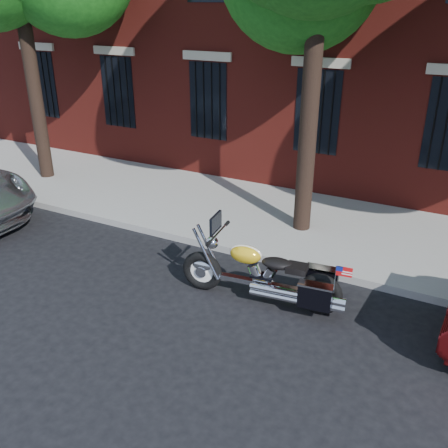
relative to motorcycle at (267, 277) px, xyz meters
The scene contains 4 objects.
ground 1.03m from the motorcycle, behind, with size 120.00×120.00×0.00m, color black.
curb 1.67m from the motorcycle, 123.99° to the left, with size 40.00×0.16×0.15m, color gray.
sidewalk 3.37m from the motorcycle, 105.64° to the left, with size 40.00×3.60×0.15m, color gray.
motorcycle is the anchor object (origin of this frame).
Camera 1 is at (3.57, -6.61, 4.71)m, focal length 40.00 mm.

